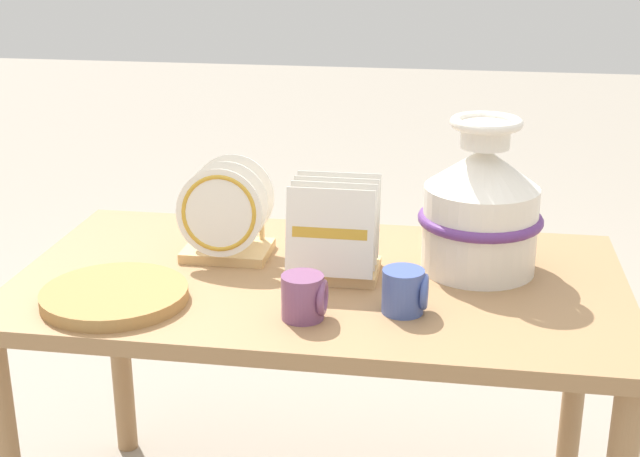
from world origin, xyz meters
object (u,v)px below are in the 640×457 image
Objects in this scene: wicker_charger_stack at (115,295)px; mug_plum_glaze at (304,297)px; dish_rack_square_plates at (334,242)px; ceramic_vase at (481,206)px; dish_rack_round_plates at (226,223)px; mug_cobalt_glaze at (405,291)px.

wicker_charger_stack is 0.39m from mug_plum_glaze.
ceramic_vase is at bearing 14.36° from dish_rack_square_plates.
dish_rack_round_plates is at bearing 60.11° from wicker_charger_stack.
dish_rack_round_plates reaches higher than mug_cobalt_glaze.
dish_rack_round_plates is at bearing 150.83° from mug_cobalt_glaze.
mug_cobalt_glaze is (0.58, 0.04, 0.03)m from wicker_charger_stack.
dish_rack_round_plates reaches higher than mug_plum_glaze.
dish_rack_square_plates is 0.47m from wicker_charger_stack.
ceramic_vase is 1.56× the size of dish_rack_round_plates.
mug_plum_glaze is at bearing -2.32° from wicker_charger_stack.
ceramic_vase is 0.79m from wicker_charger_stack.
mug_plum_glaze is (0.39, -0.02, 0.03)m from wicker_charger_stack.
dish_rack_round_plates is 0.33m from wicker_charger_stack.
dish_rack_square_plates is 2.31× the size of mug_plum_glaze.
wicker_charger_stack is at bearing -158.09° from ceramic_vase.
dish_rack_square_plates is (0.26, -0.07, -0.01)m from dish_rack_round_plates.
dish_rack_round_plates reaches higher than wicker_charger_stack.
mug_cobalt_glaze is at bearing -45.70° from dish_rack_square_plates.
mug_plum_glaze and mug_cobalt_glaze have the same top height.
mug_cobalt_glaze is at bearing 4.18° from wicker_charger_stack.
ceramic_vase reaches higher than mug_cobalt_glaze.
wicker_charger_stack is 0.59m from mug_cobalt_glaze.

